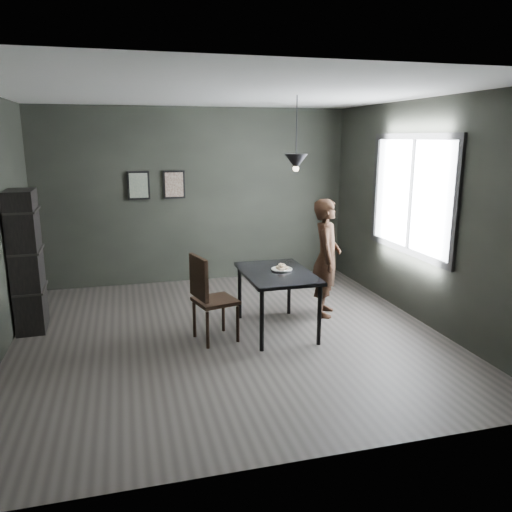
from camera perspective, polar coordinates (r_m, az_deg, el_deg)
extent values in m
plane|color=#322E2B|center=(6.11, -3.09, -9.00)|extent=(5.00, 5.00, 0.00)
cube|color=black|center=(8.17, -6.85, 6.79)|extent=(5.00, 0.10, 2.80)
cube|color=silver|center=(5.67, -3.46, 18.16)|extent=(5.00, 5.00, 0.02)
cube|color=white|center=(6.82, 17.35, 6.67)|extent=(0.02, 1.80, 1.40)
cube|color=black|center=(6.82, 17.27, 6.67)|extent=(0.04, 1.96, 1.56)
cube|color=black|center=(6.02, 2.42, -2.00)|extent=(0.80, 1.20, 0.04)
cylinder|color=black|center=(5.55, 0.67, -7.41)|extent=(0.05, 0.05, 0.71)
cylinder|color=black|center=(5.76, 7.25, -6.74)|extent=(0.05, 0.05, 0.71)
cylinder|color=black|center=(6.54, -1.87, -4.16)|extent=(0.05, 0.05, 0.71)
cylinder|color=black|center=(6.72, 3.80, -3.70)|extent=(0.05, 0.05, 0.71)
cylinder|color=white|center=(6.09, 2.97, -1.58)|extent=(0.23, 0.23, 0.01)
torus|color=beige|center=(6.09, 3.31, -1.34)|extent=(0.10, 0.10, 0.03)
torus|color=beige|center=(6.11, 2.69, -1.30)|extent=(0.10, 0.10, 0.03)
torus|color=beige|center=(6.04, 2.90, -1.46)|extent=(0.10, 0.10, 0.03)
torus|color=beige|center=(6.07, 2.97, -1.08)|extent=(0.13, 0.13, 0.05)
imported|color=black|center=(6.64, 8.05, -0.21)|extent=(0.57, 0.67, 1.56)
cube|color=black|center=(5.84, -4.66, -5.12)|extent=(0.54, 0.54, 0.04)
cube|color=black|center=(5.67, -6.57, -2.47)|extent=(0.15, 0.44, 0.49)
cylinder|color=black|center=(5.69, -5.55, -8.44)|extent=(0.04, 0.04, 0.44)
cylinder|color=black|center=(5.84, -2.10, -7.78)|extent=(0.04, 0.04, 0.44)
cylinder|color=black|center=(6.02, -7.05, -7.23)|extent=(0.04, 0.04, 0.44)
cylinder|color=black|center=(6.16, -3.75, -6.65)|extent=(0.04, 0.04, 0.44)
cube|color=black|center=(6.65, -24.75, -0.57)|extent=(0.35, 0.59, 1.73)
cylinder|color=black|center=(5.98, 4.66, 14.29)|extent=(0.01, 0.01, 0.75)
cone|color=black|center=(5.98, 4.59, 10.70)|extent=(0.28, 0.28, 0.18)
sphere|color=#FFE0B2|center=(5.99, 4.57, 9.94)|extent=(0.07, 0.07, 0.07)
cube|color=black|center=(8.04, -13.28, 7.86)|extent=(0.34, 0.03, 0.44)
cube|color=#435E52|center=(8.02, -13.27, 7.84)|extent=(0.28, 0.01, 0.38)
cube|color=black|center=(8.08, -9.34, 8.06)|extent=(0.34, 0.03, 0.44)
cube|color=brown|center=(8.06, -9.33, 8.04)|extent=(0.28, 0.01, 0.38)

